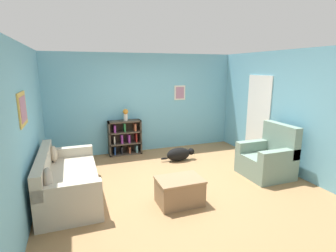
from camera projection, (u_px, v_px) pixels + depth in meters
ground_plane at (175, 181)px, 5.26m from camera, size 14.00×14.00×0.00m
wall_back at (145, 103)px, 7.04m from camera, size 5.60×0.13×2.60m
wall_left at (25, 128)px, 4.12m from camera, size 0.13×5.00×2.60m
wall_right at (281, 110)px, 5.85m from camera, size 0.16×5.00×2.60m
couch at (66, 181)px, 4.52m from camera, size 0.93×1.98×0.83m
bookshelf at (125, 138)px, 6.84m from camera, size 0.84×0.30×0.90m
recliner_chair at (268, 158)px, 5.47m from camera, size 0.89×0.91×1.09m
coffee_table at (180, 190)px, 4.34m from camera, size 0.75×0.53×0.44m
dog at (179, 154)px, 6.39m from camera, size 0.87×0.29×0.32m
vase at (126, 114)px, 6.70m from camera, size 0.14×0.14×0.30m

